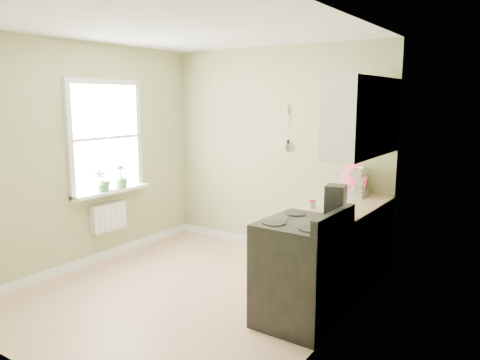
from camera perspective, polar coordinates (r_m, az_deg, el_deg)
The scene contains 21 objects.
floor at distance 5.15m, azimuth -6.08°, elevation -13.52°, with size 3.20×3.60×0.02m, color tan.
ceiling at distance 4.78m, azimuth -6.70°, elevation 17.97°, with size 3.20×3.60×0.02m, color white.
wall_back at distance 6.26m, azimuth 4.35°, elevation 3.60°, with size 3.20×0.02×2.70m, color tan.
wall_left at distance 5.94m, azimuth -18.37°, elevation 2.78°, with size 0.02×3.60×2.70m, color tan.
wall_right at distance 3.95m, azimuth 11.80°, elevation -0.27°, with size 0.02×3.60×2.70m, color tan.
base_cabinets at distance 5.19m, azimuth 12.43°, elevation -8.28°, with size 0.60×1.60×0.87m, color white.
countertop at distance 5.07m, azimuth 12.52°, elevation -3.37°, with size 0.64×1.60×0.04m, color #DBB086.
upper_cabinets at distance 4.99m, azimuth 14.81°, elevation 7.47°, with size 0.35×1.40×0.80m, color white.
window at distance 6.09m, azimuth -16.09°, elevation 4.96°, with size 0.06×1.14×1.44m.
window_sill at distance 6.12m, azimuth -15.35°, elevation -1.32°, with size 0.18×1.14×0.04m, color white.
radiator at distance 6.18m, azimuth -15.74°, elevation -4.36°, with size 0.12×0.50×0.35m, color white.
wall_utensils at distance 6.12m, azimuth 5.88°, elevation 5.45°, with size 0.02×0.14×0.58m.
stove at distance 4.36m, azimuth 7.52°, elevation -10.99°, with size 0.71×0.80×1.08m.
stand_mixer at distance 5.59m, azimuth 14.33°, elevation -0.43°, with size 0.19×0.31×0.36m.
kettle at distance 5.17m, azimuth 11.11°, elevation -1.88°, with size 0.17×0.10×0.17m.
coffee_maker at distance 4.54m, azimuth 11.54°, elevation -2.68°, with size 0.22×0.23×0.32m.
red_tray at distance 5.73m, azimuth 13.76°, elevation 0.19°, with size 0.37×0.37×0.02m, color #A81326.
jar at distance 4.91m, azimuth 8.80°, elevation -2.93°, with size 0.08×0.08×0.08m.
plant_a at distance 5.97m, azimuth -16.69°, elevation -0.08°, with size 0.15×0.10×0.28m, color #3F7937.
plant_b at distance 6.02m, azimuth -16.04°, elevation 0.07°, with size 0.16×0.13×0.29m, color #3F7937.
plant_c at distance 6.18m, azimuth -14.30°, elevation 0.46°, with size 0.17×0.17×0.30m, color #3F7937.
Camera 1 is at (3.05, -3.62, 2.03)m, focal length 35.00 mm.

